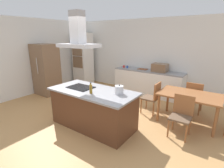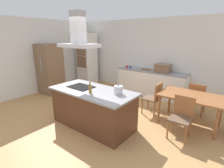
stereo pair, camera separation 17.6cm
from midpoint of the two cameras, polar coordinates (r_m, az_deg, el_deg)
name	(u,v)px [view 2 (the right image)]	position (r m, az deg, el deg)	size (l,w,h in m)	color
ground	(127,106)	(5.39, 5.96, -7.21)	(16.00, 16.00, 0.00)	tan
wall_back	(154,57)	(6.56, 14.57, 8.81)	(7.20, 0.10, 2.70)	white
wall_left	(46,56)	(7.13, -20.56, 8.86)	(0.10, 8.80, 2.70)	white
kitchen_island	(93,108)	(4.11, -5.15, -7.95)	(2.05, 0.98, 0.90)	#59331E
cooktop	(81,87)	(4.21, -9.10, -0.94)	(0.60, 0.44, 0.01)	black
tea_kettle	(118,90)	(3.66, 3.51, -1.98)	(0.24, 0.19, 0.20)	silver
olive_oil_bottle	(90,89)	(3.72, -5.95, -1.54)	(0.06, 0.06, 0.24)	olive
back_counter	(151,83)	(6.35, 13.56, 0.35)	(2.49, 0.62, 0.90)	white
countertop_microwave	(163,68)	(6.07, 17.43, 5.07)	(0.50, 0.38, 0.28)	brown
coffee_mug_red	(127,67)	(6.64, 5.76, 5.79)	(0.08, 0.08, 0.09)	red
coffee_mug_blue	(130,67)	(6.58, 6.91, 5.65)	(0.08, 0.08, 0.09)	#2D56B2
cutting_board	(146,69)	(6.39, 11.99, 4.79)	(0.34, 0.24, 0.02)	brown
wall_oven_stack	(87,59)	(7.74, -7.73, 8.36)	(0.70, 0.66, 2.20)	white
refrigerator	(50,69)	(6.72, -19.24, 4.78)	(0.80, 0.73, 1.82)	brown
dining_table	(191,98)	(4.52, 25.88, -4.38)	(1.40, 0.90, 0.75)	#995B33
chair_at_left_end	(155,97)	(4.82, 15.03, -4.08)	(0.42, 0.42, 0.89)	brown
chair_facing_island	(182,114)	(3.97, 23.45, -9.32)	(0.42, 0.42, 0.89)	brown
chair_facing_back_wall	(197,97)	(5.19, 27.30, -3.89)	(0.42, 0.42, 0.89)	brown
range_hood	(78,36)	(4.03, -9.88, 15.56)	(0.90, 0.55, 0.78)	#ADADB2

